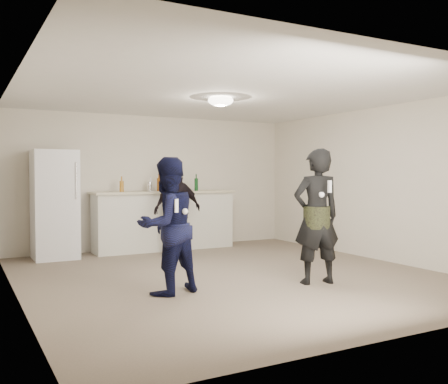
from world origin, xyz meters
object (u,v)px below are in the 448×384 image
man (167,226)px  woman (317,216)px  fridge (55,204)px  shaker (150,187)px  spectator (178,210)px  counter (164,221)px

man → woman: 1.93m
fridge → man: (0.73, -3.20, -0.10)m
shaker → man: bearing=-106.4°
fridge → spectator: bearing=-16.4°
woman → fridge: bearing=-42.8°
fridge → spectator: (1.96, -0.58, -0.12)m
fridge → shaker: 1.74m
shaker → woman: bearing=-76.3°
counter → spectator: bearing=-90.4°
counter → man: bearing=-110.8°
counter → woman: woman is taller
spectator → fridge: bearing=-25.5°
counter → fridge: 2.00m
fridge → man: 3.28m
counter → spectator: size_ratio=1.66×
fridge → man: fridge is taller
counter → shaker: 0.70m
woman → shaker: bearing=-65.4°
woman → spectator: size_ratio=1.10×
man → spectator: (1.24, 2.62, -0.02)m
fridge → man: size_ratio=1.12×
counter → shaker: bearing=161.4°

